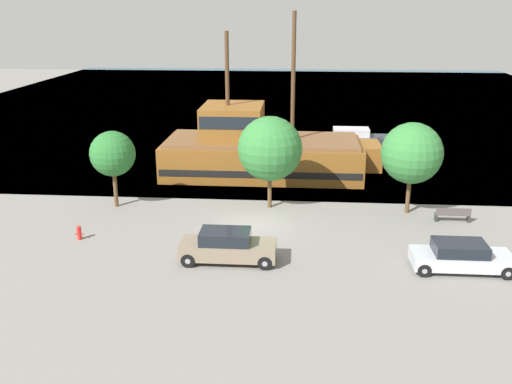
% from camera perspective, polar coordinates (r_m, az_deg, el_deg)
% --- Properties ---
extents(ground_plane, '(160.00, 160.00, 0.00)m').
position_cam_1_polar(ground_plane, '(32.02, -0.02, -3.15)').
color(ground_plane, gray).
extents(water_surface, '(80.00, 80.00, 0.00)m').
position_cam_1_polar(water_surface, '(74.71, 2.60, 9.09)').
color(water_surface, '#33566B').
rests_on(water_surface, ground).
extents(pirate_ship, '(15.31, 5.96, 11.35)m').
position_cam_1_polar(pirate_ship, '(40.81, 0.33, 4.18)').
color(pirate_ship, brown).
rests_on(pirate_ship, water_surface).
extents(moored_boat_dockside, '(7.66, 2.17, 1.55)m').
position_cam_1_polar(moored_boat_dockside, '(50.64, 9.98, 5.23)').
color(moored_boat_dockside, '#2D333D').
rests_on(moored_boat_dockside, water_surface).
extents(parked_car_curb_front, '(4.51, 1.85, 1.38)m').
position_cam_1_polar(parked_car_curb_front, '(27.88, 19.81, -6.09)').
color(parked_car_curb_front, '#B7BCC6').
rests_on(parked_car_curb_front, ground_plane).
extents(parked_car_curb_mid, '(4.52, 1.78, 1.57)m').
position_cam_1_polar(parked_car_curb_mid, '(27.12, -2.87, -5.46)').
color(parked_car_curb_mid, '#7F705B').
rests_on(parked_car_curb_mid, ground_plane).
extents(fire_hydrant, '(0.42, 0.25, 0.76)m').
position_cam_1_polar(fire_hydrant, '(31.11, -17.27, -3.85)').
color(fire_hydrant, red).
rests_on(fire_hydrant, ground_plane).
extents(bench_promenade_east, '(1.93, 0.45, 0.85)m').
position_cam_1_polar(bench_promenade_east, '(33.96, 19.08, -2.13)').
color(bench_promenade_east, '#4C4742').
rests_on(bench_promenade_east, ground_plane).
extents(tree_row_east, '(2.70, 2.70, 4.64)m').
position_cam_1_polar(tree_row_east, '(34.85, -14.15, 3.72)').
color(tree_row_east, brown).
rests_on(tree_row_east, ground_plane).
extents(tree_row_mideast, '(3.81, 3.81, 5.55)m').
position_cam_1_polar(tree_row_mideast, '(33.55, 1.41, 4.35)').
color(tree_row_mideast, brown).
rests_on(tree_row_mideast, ground_plane).
extents(tree_row_midwest, '(3.52, 3.52, 5.37)m').
position_cam_1_polar(tree_row_midwest, '(33.82, 15.31, 3.76)').
color(tree_row_midwest, brown).
rests_on(tree_row_midwest, ground_plane).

